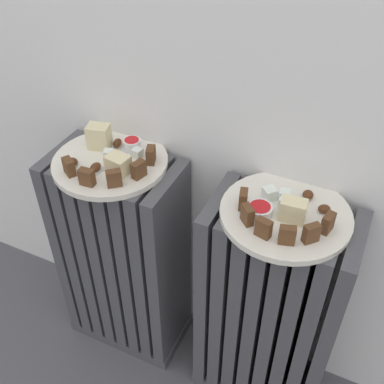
{
  "coord_description": "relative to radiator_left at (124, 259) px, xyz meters",
  "views": [
    {
      "loc": [
        0.3,
        -0.35,
        1.14
      ],
      "look_at": [
        0.0,
        0.28,
        0.56
      ],
      "focal_mm": 43.92,
      "sensor_mm": 36.0,
      "label": 1
    }
  ],
  "objects": [
    {
      "name": "dark_cake_slice_right_2",
      "position": [
        0.35,
        -0.08,
        0.32
      ],
      "size": [
        0.03,
        0.02,
        0.04
      ],
      "primitive_type": "cube",
      "rotation": [
        0.0,
        0.0,
        -0.24
      ],
      "color": "#56351E",
      "rests_on": "plate_right"
    },
    {
      "name": "medjool_date_left_0",
      "position": [
        -0.01,
        0.05,
        0.31
      ],
      "size": [
        0.02,
        0.03,
        0.02
      ],
      "primitive_type": "ellipsoid",
      "rotation": [
        0.0,
        0.0,
        1.72
      ],
      "color": "#4C2814",
      "rests_on": "plate_left"
    },
    {
      "name": "jam_bowl_right",
      "position": [
        0.33,
        -0.03,
        0.31
      ],
      "size": [
        0.04,
        0.04,
        0.02
      ],
      "color": "white",
      "rests_on": "plate_right"
    },
    {
      "name": "dark_cake_slice_left_4",
      "position": [
        0.08,
        0.03,
        0.32
      ],
      "size": [
        0.03,
        0.03,
        0.03
      ],
      "primitive_type": "cube",
      "rotation": [
        0.0,
        0.0,
        1.92
      ],
      "color": "#56351E",
      "rests_on": "plate_left"
    },
    {
      "name": "dark_cake_slice_right_3",
      "position": [
        0.39,
        -0.07,
        0.32
      ],
      "size": [
        0.03,
        0.02,
        0.04
      ],
      "primitive_type": "cube",
      "rotation": [
        0.0,
        0.0,
        0.28
      ],
      "color": "#56351E",
      "rests_on": "plate_right"
    },
    {
      "name": "fork",
      "position": [
        0.01,
        -0.0,
        0.3
      ],
      "size": [
        0.04,
        0.1,
        0.0
      ],
      "color": "silver",
      "rests_on": "plate_left"
    },
    {
      "name": "marble_cake_slice_left_0",
      "position": [
        0.04,
        -0.03,
        0.32
      ],
      "size": [
        0.05,
        0.04,
        0.04
      ],
      "primitive_type": "cube",
      "rotation": [
        0.0,
        0.0,
        -0.15
      ],
      "color": "beige",
      "rests_on": "plate_left"
    },
    {
      "name": "plate_right",
      "position": [
        0.37,
        0.0,
        0.29
      ],
      "size": [
        0.24,
        0.24,
        0.01
      ],
      "primitive_type": "cylinder",
      "color": "silver",
      "rests_on": "radiator_right"
    },
    {
      "name": "radiator_right",
      "position": [
        0.37,
        0.0,
        0.0
      ],
      "size": [
        0.29,
        0.17,
        0.56
      ],
      "color": "#47474C",
      "rests_on": "ground_plane"
    },
    {
      "name": "dark_cake_slice_right_5",
      "position": [
        0.45,
        -0.02,
        0.32
      ],
      "size": [
        0.02,
        0.03,
        0.04
      ],
      "primitive_type": "cube",
      "rotation": [
        0.0,
        0.0,
        1.34
      ],
      "color": "#56351E",
      "rests_on": "plate_right"
    },
    {
      "name": "turkish_delight_right_2",
      "position": [
        0.36,
        0.01,
        0.31
      ],
      "size": [
        0.02,
        0.02,
        0.02
      ],
      "primitive_type": "cube",
      "rotation": [
        0.0,
        0.0,
        1.53
      ],
      "color": "white",
      "rests_on": "plate_right"
    },
    {
      "name": "dark_cake_slice_left_1",
      "position": [
        0.01,
        -0.08,
        0.32
      ],
      "size": [
        0.03,
        0.02,
        0.03
      ],
      "primitive_type": "cube",
      "rotation": [
        0.0,
        0.0,
        0.06
      ],
      "color": "#56351E",
      "rests_on": "plate_left"
    },
    {
      "name": "dark_cake_slice_left_0",
      "position": [
        -0.04,
        -0.07,
        0.32
      ],
      "size": [
        0.03,
        0.03,
        0.03
      ],
      "primitive_type": "cube",
      "rotation": [
        0.0,
        0.0,
        -0.56
      ],
      "color": "#56351E",
      "rests_on": "plate_left"
    },
    {
      "name": "turkish_delight_left_1",
      "position": [
        -0.0,
        0.01,
        0.31
      ],
      "size": [
        0.02,
        0.02,
        0.02
      ],
      "primitive_type": "cube",
      "rotation": [
        0.0,
        0.0,
        0.31
      ],
      "color": "white",
      "rests_on": "plate_left"
    },
    {
      "name": "radiator_left",
      "position": [
        0.0,
        0.0,
        0.0
      ],
      "size": [
        0.29,
        0.17,
        0.56
      ],
      "color": "#47474C",
      "rests_on": "ground_plane"
    },
    {
      "name": "medjool_date_left_1",
      "position": [
        -0.0,
        -0.04,
        0.31
      ],
      "size": [
        0.02,
        0.03,
        0.02
      ],
      "primitive_type": "ellipsoid",
      "rotation": [
        0.0,
        0.0,
        1.6
      ],
      "color": "#4C2814",
      "rests_on": "plate_left"
    },
    {
      "name": "plate_left",
      "position": [
        0.0,
        0.0,
        0.29
      ],
      "size": [
        0.24,
        0.24,
        0.01
      ],
      "primitive_type": "cylinder",
      "color": "silver",
      "rests_on": "radiator_left"
    },
    {
      "name": "turkish_delight_right_1",
      "position": [
        0.36,
        0.03,
        0.31
      ],
      "size": [
        0.02,
        0.02,
        0.02
      ],
      "primitive_type": "cube",
      "rotation": [
        0.0,
        0.0,
        0.13
      ],
      "color": "white",
      "rests_on": "plate_right"
    },
    {
      "name": "jam_bowl_left",
      "position": [
        0.02,
        0.05,
        0.31
      ],
      "size": [
        0.04,
        0.04,
        0.03
      ],
      "color": "white",
      "rests_on": "plate_left"
    },
    {
      "name": "marble_cake_slice_left_1",
      "position": [
        -0.04,
        0.03,
        0.32
      ],
      "size": [
        0.05,
        0.04,
        0.05
      ],
      "primitive_type": "cube",
      "rotation": [
        0.0,
        0.0,
        0.24
      ],
      "color": "beige",
      "rests_on": "plate_left"
    },
    {
      "name": "medjool_date_right_0",
      "position": [
        0.43,
        0.03,
        0.31
      ],
      "size": [
        0.03,
        0.03,
        0.01
      ],
      "primitive_type": "ellipsoid",
      "rotation": [
        0.0,
        0.0,
        0.51
      ],
      "color": "#4C2814",
      "rests_on": "plate_right"
    },
    {
      "name": "turkish_delight_left_0",
      "position": [
        0.05,
        0.03,
        0.31
      ],
      "size": [
        0.02,
        0.02,
        0.02
      ],
      "primitive_type": "cube",
      "rotation": [
        0.0,
        0.0,
        1.41
      ],
      "color": "white",
      "rests_on": "plate_left"
    },
    {
      "name": "turkish_delight_right_0",
      "position": [
        0.33,
        0.02,
        0.31
      ],
      "size": [
        0.03,
        0.03,
        0.02
      ],
      "primitive_type": "cube",
      "rotation": [
        0.0,
        0.0,
        0.81
      ],
      "color": "white",
      "rests_on": "plate_right"
    },
    {
      "name": "dark_cake_slice_left_2",
      "position": [
        0.05,
        -0.07,
        0.32
      ],
      "size": [
        0.03,
        0.03,
        0.03
      ],
      "primitive_type": "cube",
      "rotation": [
        0.0,
        0.0,
        0.68
      ],
      "color": "#56351E",
      "rests_on": "plate_left"
    },
    {
      "name": "medjool_date_right_1",
      "position": [
        0.39,
        0.05,
        0.31
      ],
      "size": [
        0.02,
        0.03,
        0.02
      ],
      "primitive_type": "ellipsoid",
      "rotation": [
        0.0,
        0.0,
        1.72
      ],
      "color": "#4C2814",
      "rests_on": "plate_right"
    },
    {
      "name": "dark_cake_slice_right_4",
      "position": [
        0.43,
        -0.05,
        0.32
      ],
      "size": [
        0.03,
        0.03,
        0.04
      ],
      "primitive_type": "cube",
      "rotation": [
        0.0,
        0.0,
        0.81
      ],
      "color": "#56351E",
      "rests_on": "plate_right"
    },
    {
      "name": "dark_cake_slice_right_1",
      "position": [
        0.32,
        -0.06,
        0.32
      ],
      "size": [
        0.03,
        0.03,
        0.04
      ],
      "primitive_type": "cube",
      "rotation": [
        0.0,
        0.0,
        -0.77
      ],
      "color": "#56351E",
      "rests_on": "plate_right"
    },
    {
      "name": "dark_cake_slice_right_0",
      "position": [
        0.3,
        -0.02,
        0.32
      ],
      "size": [
        0.02,
        0.03,
        0.04
      ],
      "primitive_type": "cube",
      "rotation": [
        0.0,
        0.0,
        -1.3
      ],
      "color": "#56351E",
      "rests_on": "plate_right"
    },
    {
      "name": "marble_cake_slice_right_0",
      "position": [
        0.38,
        -0.01,
        0.32
      ],
      "size": [
        0.05,
        0.03,
        0.04
      ],
      "primitive_type": "cube",
      "rotation": [
        0.0,
        0.0,
        0.08
      ],
      "color": "beige",
      "rests_on": "plate_right"
    },
    {
      "name": "medjool_date_left_2",
      "position": [
        -0.06,
        -0.04,
        0.31
      ],
      "size": [
        0.03,
        0.02,
        0.01
      ],
      "primitive_type": "ellipsoid",
      "rotation": [
        0.0,
        0.0,
        2.92
      ],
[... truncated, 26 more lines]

